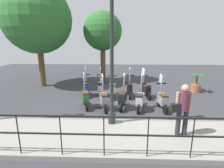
{
  "coord_description": "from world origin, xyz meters",
  "views": [
    {
      "loc": [
        -8.02,
        0.19,
        2.96
      ],
      "look_at": [
        0.2,
        0.5,
        0.9
      ],
      "focal_mm": 28.0,
      "sensor_mm": 36.0,
      "label": 1
    }
  ],
  "objects_px": {
    "scooter_near_0": "(162,100)",
    "scooter_near_3": "(104,99)",
    "scooter_near_2": "(123,98)",
    "scooter_far_1": "(130,88)",
    "pedestrian_with_bag": "(183,106)",
    "scooter_near_1": "(140,100)",
    "tree_distant": "(103,32)",
    "potted_palm": "(196,85)",
    "scooter_far_0": "(145,89)",
    "tree_large": "(37,19)",
    "scooter_near_4": "(85,97)",
    "scooter_far_3": "(101,88)",
    "scooter_far_4": "(86,87)",
    "scooter_far_2": "(112,89)",
    "lamp_post_near": "(112,63)"
  },
  "relations": [
    {
      "from": "scooter_near_0",
      "to": "scooter_near_3",
      "type": "xyz_separation_m",
      "value": [
        -0.04,
        2.52,
        0.0
      ]
    },
    {
      "from": "scooter_near_2",
      "to": "scooter_far_1",
      "type": "bearing_deg",
      "value": -2.95
    },
    {
      "from": "pedestrian_with_bag",
      "to": "scooter_near_1",
      "type": "height_order",
      "value": "pedestrian_with_bag"
    },
    {
      "from": "tree_distant",
      "to": "scooter_near_3",
      "type": "bearing_deg",
      "value": -174.75
    },
    {
      "from": "potted_palm",
      "to": "scooter_far_1",
      "type": "xyz_separation_m",
      "value": [
        -1.11,
        3.96,
        0.04
      ]
    },
    {
      "from": "scooter_near_0",
      "to": "tree_distant",
      "type": "bearing_deg",
      "value": 23.27
    },
    {
      "from": "scooter_near_0",
      "to": "scooter_far_0",
      "type": "xyz_separation_m",
      "value": [
        1.72,
        0.47,
        0.0
      ]
    },
    {
      "from": "scooter_near_3",
      "to": "tree_large",
      "type": "bearing_deg",
      "value": 33.62
    },
    {
      "from": "scooter_near_1",
      "to": "scooter_near_4",
      "type": "distance_m",
      "value": 2.43
    },
    {
      "from": "scooter_near_1",
      "to": "scooter_far_3",
      "type": "height_order",
      "value": "same"
    },
    {
      "from": "scooter_near_4",
      "to": "scooter_far_1",
      "type": "bearing_deg",
      "value": -69.49
    },
    {
      "from": "potted_palm",
      "to": "scooter_far_4",
      "type": "height_order",
      "value": "scooter_far_4"
    },
    {
      "from": "scooter_far_2",
      "to": "tree_distant",
      "type": "bearing_deg",
      "value": 10.64
    },
    {
      "from": "potted_palm",
      "to": "scooter_near_4",
      "type": "xyz_separation_m",
      "value": [
        -2.71,
        6.04,
        0.04
      ]
    },
    {
      "from": "lamp_post_near",
      "to": "scooter_near_1",
      "type": "relative_size",
      "value": 3.04
    },
    {
      "from": "potted_palm",
      "to": "scooter_near_1",
      "type": "height_order",
      "value": "scooter_near_1"
    },
    {
      "from": "scooter_near_4",
      "to": "scooter_far_3",
      "type": "bearing_deg",
      "value": -34.47
    },
    {
      "from": "scooter_far_1",
      "to": "scooter_far_0",
      "type": "bearing_deg",
      "value": -92.57
    },
    {
      "from": "scooter_far_1",
      "to": "scooter_far_3",
      "type": "relative_size",
      "value": 1.0
    },
    {
      "from": "lamp_post_near",
      "to": "scooter_near_2",
      "type": "bearing_deg",
      "value": -13.7
    },
    {
      "from": "tree_distant",
      "to": "scooter_near_4",
      "type": "xyz_separation_m",
      "value": [
        -5.29,
        0.34,
        -3.07
      ]
    },
    {
      "from": "scooter_near_3",
      "to": "scooter_far_0",
      "type": "height_order",
      "value": "same"
    },
    {
      "from": "pedestrian_with_bag",
      "to": "scooter_near_4",
      "type": "bearing_deg",
      "value": 46.55
    },
    {
      "from": "scooter_near_0",
      "to": "scooter_far_3",
      "type": "bearing_deg",
      "value": 51.24
    },
    {
      "from": "scooter_near_0",
      "to": "scooter_far_3",
      "type": "distance_m",
      "value": 3.4
    },
    {
      "from": "potted_palm",
      "to": "scooter_near_3",
      "type": "xyz_separation_m",
      "value": [
        -2.93,
        5.19,
        0.04
      ]
    },
    {
      "from": "potted_palm",
      "to": "scooter_near_0",
      "type": "bearing_deg",
      "value": 137.31
    },
    {
      "from": "scooter_near_0",
      "to": "scooter_near_2",
      "type": "height_order",
      "value": "same"
    },
    {
      "from": "scooter_far_0",
      "to": "scooter_far_4",
      "type": "bearing_deg",
      "value": 70.2
    },
    {
      "from": "potted_palm",
      "to": "scooter_far_4",
      "type": "xyz_separation_m",
      "value": [
        -1.02,
        6.31,
        0.04
      ]
    },
    {
      "from": "tree_large",
      "to": "scooter_near_0",
      "type": "bearing_deg",
      "value": -119.78
    },
    {
      "from": "tree_large",
      "to": "scooter_far_3",
      "type": "xyz_separation_m",
      "value": [
        -2.1,
        -4.06,
        -3.72
      ]
    },
    {
      "from": "scooter_near_4",
      "to": "scooter_far_0",
      "type": "xyz_separation_m",
      "value": [
        1.54,
        -2.9,
        0.0
      ]
    },
    {
      "from": "scooter_near_1",
      "to": "scooter_near_3",
      "type": "bearing_deg",
      "value": 104.75
    },
    {
      "from": "scooter_far_0",
      "to": "pedestrian_with_bag",
      "type": "bearing_deg",
      "value": 169.49
    },
    {
      "from": "scooter_near_3",
      "to": "scooter_far_4",
      "type": "relative_size",
      "value": 1.0
    },
    {
      "from": "tree_large",
      "to": "scooter_near_2",
      "type": "xyz_separation_m",
      "value": [
        -3.83,
        -5.21,
        -3.72
      ]
    },
    {
      "from": "lamp_post_near",
      "to": "scooter_near_3",
      "type": "distance_m",
      "value": 2.38
    },
    {
      "from": "scooter_near_1",
      "to": "scooter_near_3",
      "type": "height_order",
      "value": "same"
    },
    {
      "from": "scooter_near_1",
      "to": "scooter_far_0",
      "type": "relative_size",
      "value": 1.0
    },
    {
      "from": "pedestrian_with_bag",
      "to": "tree_large",
      "type": "xyz_separation_m",
      "value": [
        6.27,
        6.91,
        3.13
      ]
    },
    {
      "from": "scooter_near_3",
      "to": "scooter_near_4",
      "type": "distance_m",
      "value": 0.88
    },
    {
      "from": "scooter_far_4",
      "to": "lamp_post_near",
      "type": "bearing_deg",
      "value": -168.31
    },
    {
      "from": "scooter_far_0",
      "to": "scooter_far_2",
      "type": "relative_size",
      "value": 1.0
    },
    {
      "from": "tree_distant",
      "to": "scooter_far_4",
      "type": "bearing_deg",
      "value": 170.35
    },
    {
      "from": "lamp_post_near",
      "to": "scooter_near_1",
      "type": "xyz_separation_m",
      "value": [
        1.55,
        -1.16,
        -1.76
      ]
    },
    {
      "from": "scooter_far_0",
      "to": "scooter_far_2",
      "type": "distance_m",
      "value": 1.75
    },
    {
      "from": "scooter_far_0",
      "to": "scooter_far_3",
      "type": "relative_size",
      "value": 1.0
    },
    {
      "from": "scooter_near_1",
      "to": "lamp_post_near",
      "type": "bearing_deg",
      "value": 157.8
    },
    {
      "from": "potted_palm",
      "to": "scooter_near_3",
      "type": "distance_m",
      "value": 5.96
    }
  ]
}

